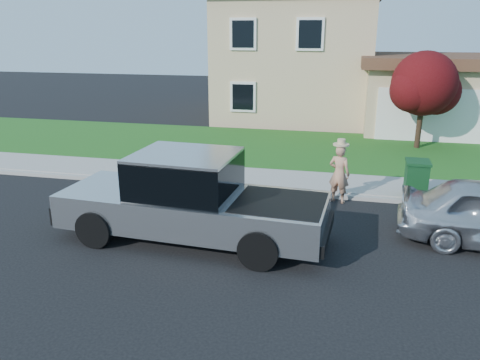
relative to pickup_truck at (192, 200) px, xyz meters
name	(u,v)px	position (x,y,z in m)	size (l,w,h in m)	color
ground	(222,228)	(0.53, 0.75, -0.98)	(80.00, 80.00, 0.00)	black
curb	(278,192)	(1.53, 3.65, -0.92)	(40.00, 0.20, 0.12)	gray
sidewalk	(283,181)	(1.53, 4.75, -0.90)	(40.00, 2.00, 0.15)	gray
lawn	(297,149)	(1.53, 9.25, -0.93)	(40.00, 7.00, 0.10)	#174F16
house	(320,61)	(1.84, 17.13, 2.19)	(14.00, 11.30, 6.85)	tan
pickup_truck	(192,200)	(0.00, 0.00, 0.00)	(6.50, 2.65, 2.10)	black
woman	(339,173)	(3.32, 3.35, -0.09)	(0.72, 0.60, 1.87)	tan
ornamental_tree	(425,87)	(6.43, 10.43, 1.63)	(2.86, 2.58, 3.93)	black
trash_bin	(416,179)	(5.50, 3.85, -0.28)	(0.68, 0.78, 1.08)	#0F3819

